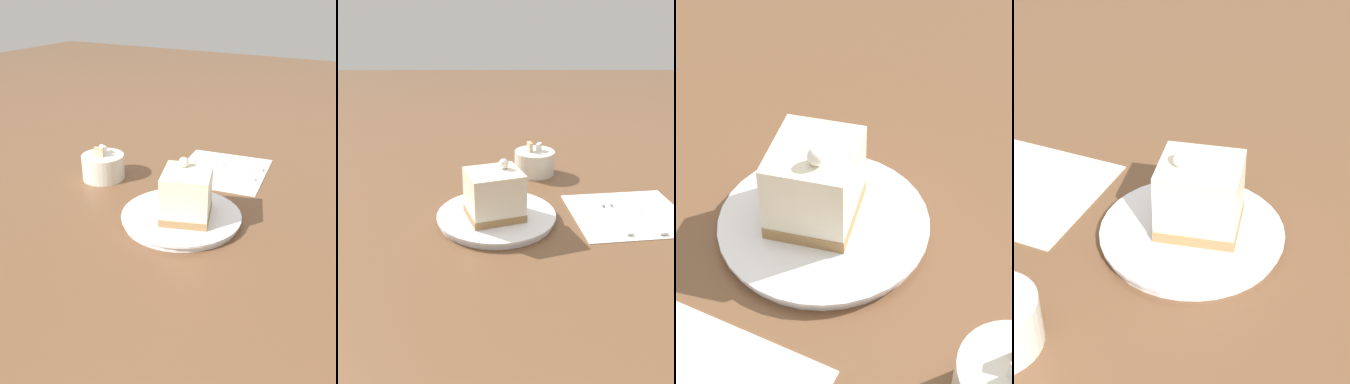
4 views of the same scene
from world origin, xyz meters
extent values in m
plane|color=brown|center=(0.00, 0.00, 0.00)|extent=(4.00, 4.00, 0.00)
cylinder|color=white|center=(-0.01, 0.02, 0.01)|extent=(0.22, 0.22, 0.01)
cylinder|color=white|center=(-0.01, 0.02, 0.01)|extent=(0.22, 0.22, 0.00)
cube|color=#9E7547|center=(-0.02, 0.01, 0.02)|extent=(0.12, 0.11, 0.01)
cube|color=#EFE5C6|center=(-0.02, 0.01, 0.07)|extent=(0.12, 0.11, 0.07)
sphere|color=white|center=(0.00, 0.02, 0.11)|extent=(0.02, 0.02, 0.02)
cube|color=white|center=(0.24, 0.04, 0.00)|extent=(0.24, 0.23, 0.00)
cube|color=silver|center=(0.22, 0.01, 0.01)|extent=(0.03, 0.12, 0.00)
cube|color=silver|center=(0.20, 0.10, 0.01)|extent=(0.03, 0.05, 0.00)
cube|color=silver|center=(0.28, 0.00, 0.01)|extent=(0.02, 0.09, 0.00)
camera|label=1|loc=(-0.64, -0.29, 0.40)|focal=40.00mm
camera|label=2|loc=(0.00, -0.70, 0.38)|focal=40.00mm
camera|label=3|loc=(0.38, 0.30, 0.50)|focal=60.00mm
camera|label=4|loc=(-0.31, 0.55, 0.50)|focal=60.00mm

